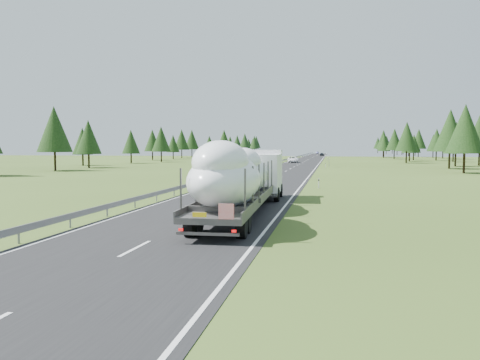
% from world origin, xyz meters
% --- Properties ---
extents(ground, '(400.00, 400.00, 0.00)m').
position_xyz_m(ground, '(0.00, 0.00, 0.00)').
color(ground, '#354C19').
rests_on(ground, ground).
extents(road_surface, '(10.00, 400.00, 0.02)m').
position_xyz_m(road_surface, '(0.00, 100.00, 0.01)').
color(road_surface, black).
rests_on(road_surface, ground).
extents(guardrail, '(0.10, 400.00, 0.76)m').
position_xyz_m(guardrail, '(-5.30, 99.94, 0.60)').
color(guardrail, slate).
rests_on(guardrail, ground).
extents(marker_posts, '(0.13, 350.08, 1.00)m').
position_xyz_m(marker_posts, '(6.50, 155.00, 0.54)').
color(marker_posts, silver).
rests_on(marker_posts, ground).
extents(highway_sign, '(0.08, 0.90, 2.60)m').
position_xyz_m(highway_sign, '(7.20, 80.00, 1.81)').
color(highway_sign, slate).
rests_on(highway_sign, ground).
extents(tree_line_right, '(27.37, 358.19, 12.43)m').
position_xyz_m(tree_line_right, '(39.30, 120.11, 6.91)').
color(tree_line_right, black).
rests_on(tree_line_right, ground).
extents(tree_line_left, '(15.66, 357.72, 12.60)m').
position_xyz_m(tree_line_left, '(-44.40, 158.82, 6.85)').
color(tree_line_left, black).
rests_on(tree_line_left, ground).
extents(boat_truck, '(3.68, 20.99, 4.45)m').
position_xyz_m(boat_truck, '(2.41, 10.50, 2.38)').
color(boat_truck, white).
rests_on(boat_truck, ground).
extents(distant_van, '(3.26, 6.30, 1.70)m').
position_xyz_m(distant_van, '(-2.52, 108.52, 0.85)').
color(distant_van, white).
rests_on(distant_van, ground).
extents(distant_car_dark, '(2.07, 4.68, 1.56)m').
position_xyz_m(distant_car_dark, '(2.96, 211.98, 0.78)').
color(distant_car_dark, black).
rests_on(distant_car_dark, ground).
extents(distant_car_blue, '(1.72, 4.06, 1.30)m').
position_xyz_m(distant_car_blue, '(-1.64, 294.39, 0.65)').
color(distant_car_blue, '#1C1D4E').
rests_on(distant_car_blue, ground).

